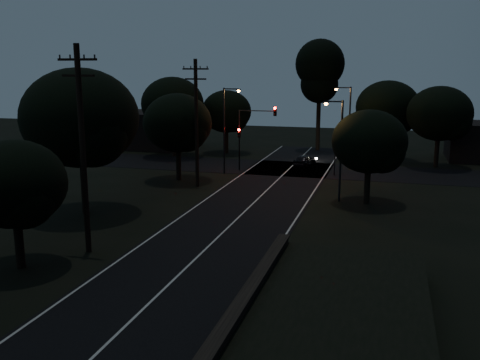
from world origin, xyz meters
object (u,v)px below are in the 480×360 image
Objects in this scene: utility_pole_far at (196,121)px; streetlight_a at (226,124)px; streetlight_b at (347,121)px; streetlight_c at (339,144)px; signal_right at (335,145)px; signal_left at (239,141)px; signal_mast at (256,126)px; utility_pole_mid at (83,147)px; car at (305,160)px; tall_pine at (320,71)px.

utility_pole_far reaches higher than streetlight_a.
streetlight_c is (0.52, -14.00, -0.29)m from streetlight_b.
signal_right is 0.51× the size of streetlight_b.
streetlight_a is (-0.71, -1.99, 1.80)m from signal_left.
signal_left is 10.84m from streetlight_b.
signal_mast is 0.78× the size of streetlight_b.
streetlight_a is at bearing -140.23° from signal_mast.
signal_right is (10.60, 24.99, -2.90)m from utility_pole_mid.
utility_pole_mid is 25.19m from signal_left.
streetlight_c is (8.74, -9.99, 0.01)m from signal_mast.
streetlight_a is at bearing 57.77° from car.
car is at bearing 34.88° from signal_left.
signal_left and signal_right have the same top height.
signal_left is at bearing -179.87° from signal_mast.
utility_pole_far is 0.80× the size of tall_pine.
signal_left is 9.20m from signal_right.
car is (5.79, 4.04, -2.27)m from signal_left.
streetlight_b is (10.61, 6.00, 0.00)m from streetlight_a.
utility_pole_mid is at bearing -112.99° from signal_right.
streetlight_b is (11.31, 12.00, -0.85)m from utility_pole_far.
tall_pine is at bearing 69.54° from signal_left.
tall_pine is 18.76m from streetlight_a.
tall_pine reaches higher than signal_left.
signal_mast reaches higher than car.
streetlight_b reaches higher than car.
utility_pole_far is 24.37m from tall_pine.
streetlight_a is (0.69, 23.00, -1.10)m from utility_pole_mid.
streetlight_c is at bearing -43.76° from signal_left.
signal_right is 7.66m from signal_mast.
streetlight_a is 1.00× the size of streetlight_b.
signal_mast is (3.09, 24.99, -1.40)m from utility_pole_mid.
signal_mast is (-3.91, -15.01, -5.12)m from tall_pine.
car is at bearing 59.11° from utility_pole_far.
signal_mast is 0.83× the size of streetlight_c.
signal_mast is (1.69, 0.00, 1.50)m from signal_left.
car is at bearing 42.83° from streetlight_a.
car is at bearing 44.48° from signal_mast.
car is (7.19, 29.03, -5.17)m from utility_pole_mid.
signal_right is at bearing 0.00° from signal_left.
utility_pole_far is at bearing 74.06° from car.
signal_right is at bearing 11.34° from streetlight_a.
tall_pine is (7.00, 23.00, 3.98)m from utility_pole_far.
tall_pine reaches higher than utility_pole_far.
car is (0.19, -10.97, -8.89)m from tall_pine.
streetlight_c is at bearing -82.98° from signal_right.
streetlight_c is (11.83, 15.00, -1.39)m from utility_pole_mid.
streetlight_b reaches higher than signal_left.
streetlight_b reaches higher than signal_right.
streetlight_b is at bearing 80.00° from signal_right.
streetlight_b is 5.78m from car.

